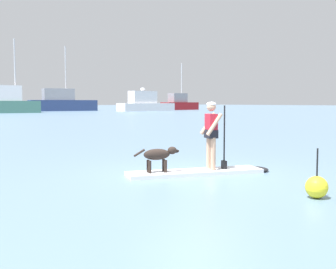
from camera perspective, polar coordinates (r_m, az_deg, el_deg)
ground_plane at (r=10.21m, az=3.67°, el=-5.37°), size 400.00×400.00×0.00m
paddleboard at (r=10.29m, az=4.86°, el=-5.02°), size 3.59×2.02×0.10m
person_paddler at (r=10.25m, az=5.90°, el=0.51°), size 0.68×0.59×1.63m
dog at (r=9.84m, az=-1.24°, el=-2.79°), size 1.04×0.49×0.59m
moored_boat_outer at (r=71.37m, az=-20.21°, el=4.05°), size 8.39×4.21×11.64m
moored_boat_far_port at (r=84.94m, az=-14.07°, el=4.19°), size 13.25×5.98×12.55m
moored_boat_starboard at (r=82.65m, az=-3.10°, el=4.17°), size 11.95×3.32×4.48m
moored_boat_port at (r=94.30m, az=1.53°, el=4.18°), size 9.38×3.21×10.36m
marker_buoy at (r=8.13m, az=19.34°, el=-6.67°), size 0.40×0.40×0.90m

